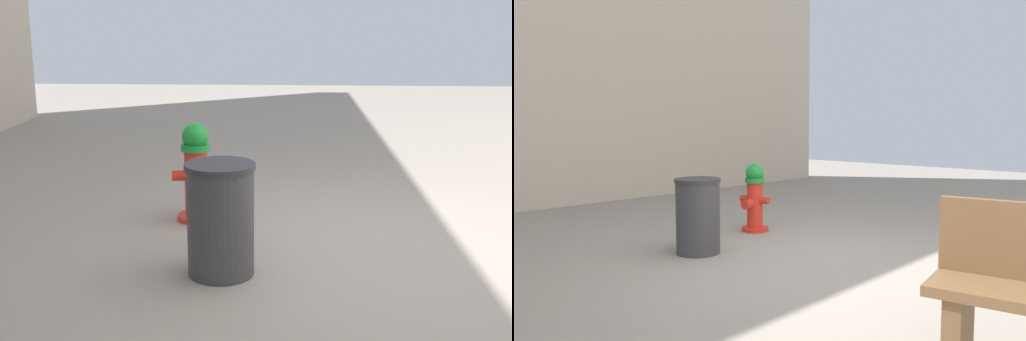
% 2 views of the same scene
% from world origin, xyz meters
% --- Properties ---
extents(ground_plane, '(23.40, 23.40, 0.00)m').
position_xyz_m(ground_plane, '(0.00, 0.00, 0.00)').
color(ground_plane, gray).
extents(fire_hydrant, '(0.44, 0.42, 0.88)m').
position_xyz_m(fire_hydrant, '(1.51, -0.65, 0.44)').
color(fire_hydrant, red).
rests_on(fire_hydrant, ground_plane).
extents(trash_bin, '(0.50, 0.50, 0.81)m').
position_xyz_m(trash_bin, '(1.17, 0.55, 0.41)').
color(trash_bin, '#38383D').
rests_on(trash_bin, ground_plane).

